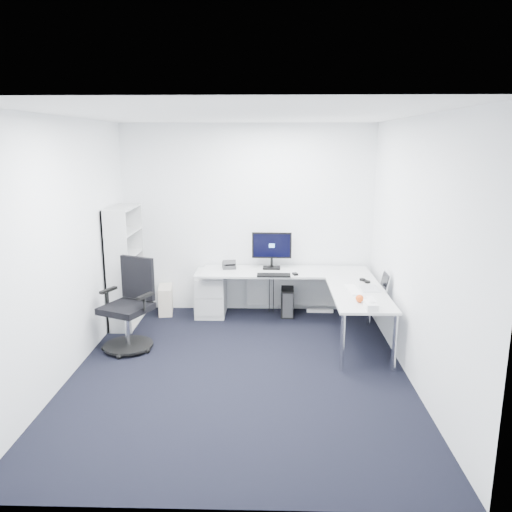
{
  "coord_description": "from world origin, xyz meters",
  "views": [
    {
      "loc": [
        0.31,
        -5.01,
        2.45
      ],
      "look_at": [
        0.15,
        1.05,
        1.05
      ],
      "focal_mm": 35.0,
      "sensor_mm": 36.0,
      "label": 1
    }
  ],
  "objects_px": {
    "task_chair": "(126,306)",
    "bookshelf": "(125,266)",
    "l_desk": "(286,302)",
    "laptop": "(370,281)",
    "monitor": "(272,250)"
  },
  "relations": [
    {
      "from": "bookshelf",
      "to": "monitor",
      "type": "xyz_separation_m",
      "value": [
        1.98,
        0.41,
        0.15
      ]
    },
    {
      "from": "bookshelf",
      "to": "laptop",
      "type": "relative_size",
      "value": 5.21
    },
    {
      "from": "task_chair",
      "to": "laptop",
      "type": "distance_m",
      "value": 2.95
    },
    {
      "from": "l_desk",
      "to": "monitor",
      "type": "relative_size",
      "value": 4.19
    },
    {
      "from": "l_desk",
      "to": "laptop",
      "type": "distance_m",
      "value": 1.22
    },
    {
      "from": "monitor",
      "to": "laptop",
      "type": "relative_size",
      "value": 1.81
    },
    {
      "from": "task_chair",
      "to": "laptop",
      "type": "height_order",
      "value": "task_chair"
    },
    {
      "from": "l_desk",
      "to": "laptop",
      "type": "bearing_deg",
      "value": -28.11
    },
    {
      "from": "l_desk",
      "to": "task_chair",
      "type": "relative_size",
      "value": 2.14
    },
    {
      "from": "l_desk",
      "to": "monitor",
      "type": "height_order",
      "value": "monitor"
    },
    {
      "from": "monitor",
      "to": "laptop",
      "type": "xyz_separation_m",
      "value": [
        1.2,
        -0.99,
        -0.16
      ]
    },
    {
      "from": "monitor",
      "to": "bookshelf",
      "type": "bearing_deg",
      "value": -166.9
    },
    {
      "from": "monitor",
      "to": "task_chair",
      "type": "bearing_deg",
      "value": -141.62
    },
    {
      "from": "bookshelf",
      "to": "task_chair",
      "type": "xyz_separation_m",
      "value": [
        0.25,
        -0.89,
        -0.26
      ]
    },
    {
      "from": "task_chair",
      "to": "bookshelf",
      "type": "bearing_deg",
      "value": 129.32
    }
  ]
}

